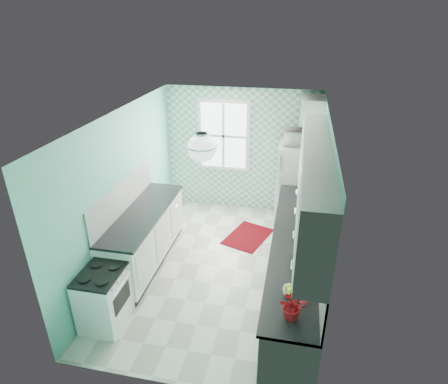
% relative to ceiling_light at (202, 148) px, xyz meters
% --- Properties ---
extents(floor, '(3.00, 4.40, 0.02)m').
position_rel_ceiling_light_xyz_m(floor, '(0.00, 0.80, -2.33)').
color(floor, silver).
rests_on(floor, ground).
extents(ceiling, '(3.00, 4.40, 0.02)m').
position_rel_ceiling_light_xyz_m(ceiling, '(0.00, 0.80, 0.19)').
color(ceiling, white).
rests_on(ceiling, wall_back).
extents(wall_back, '(3.00, 0.02, 2.50)m').
position_rel_ceiling_light_xyz_m(wall_back, '(0.00, 3.01, -1.07)').
color(wall_back, '#62C5AC').
rests_on(wall_back, floor).
extents(wall_front, '(3.00, 0.02, 2.50)m').
position_rel_ceiling_light_xyz_m(wall_front, '(0.00, -1.41, -1.07)').
color(wall_front, '#62C5AC').
rests_on(wall_front, floor).
extents(wall_left, '(0.02, 4.40, 2.50)m').
position_rel_ceiling_light_xyz_m(wall_left, '(-1.51, 0.80, -1.07)').
color(wall_left, '#62C5AC').
rests_on(wall_left, floor).
extents(wall_right, '(0.02, 4.40, 2.50)m').
position_rel_ceiling_light_xyz_m(wall_right, '(1.51, 0.80, -1.07)').
color(wall_right, '#62C5AC').
rests_on(wall_right, floor).
extents(accent_wall, '(3.00, 0.01, 2.50)m').
position_rel_ceiling_light_xyz_m(accent_wall, '(0.00, 2.99, -1.07)').
color(accent_wall, '#62B99E').
rests_on(accent_wall, wall_back).
extents(window, '(1.04, 0.05, 1.44)m').
position_rel_ceiling_light_xyz_m(window, '(-0.35, 2.96, -0.77)').
color(window, white).
rests_on(window, wall_back).
extents(backsplash_right, '(0.02, 3.60, 0.51)m').
position_rel_ceiling_light_xyz_m(backsplash_right, '(1.49, 0.40, -1.13)').
color(backsplash_right, white).
rests_on(backsplash_right, wall_right).
extents(backsplash_left, '(0.02, 2.15, 0.51)m').
position_rel_ceiling_light_xyz_m(backsplash_left, '(-1.49, 0.73, -1.13)').
color(backsplash_left, white).
rests_on(backsplash_left, wall_left).
extents(upper_cabinets_right, '(0.33, 3.20, 0.90)m').
position_rel_ceiling_light_xyz_m(upper_cabinets_right, '(1.33, 0.20, -0.42)').
color(upper_cabinets_right, silver).
rests_on(upper_cabinets_right, wall_right).
extents(upper_cabinet_fridge, '(0.40, 0.74, 0.40)m').
position_rel_ceiling_light_xyz_m(upper_cabinet_fridge, '(1.30, 2.63, -0.07)').
color(upper_cabinet_fridge, silver).
rests_on(upper_cabinet_fridge, wall_right).
extents(ceiling_light, '(0.34, 0.34, 0.35)m').
position_rel_ceiling_light_xyz_m(ceiling_light, '(0.00, 0.00, 0.00)').
color(ceiling_light, silver).
rests_on(ceiling_light, ceiling).
extents(base_cabinets_right, '(0.60, 3.60, 0.90)m').
position_rel_ceiling_light_xyz_m(base_cabinets_right, '(1.20, 0.40, -1.87)').
color(base_cabinets_right, white).
rests_on(base_cabinets_right, floor).
extents(countertop_right, '(0.63, 3.60, 0.04)m').
position_rel_ceiling_light_xyz_m(countertop_right, '(1.19, 0.40, -1.40)').
color(countertop_right, black).
rests_on(countertop_right, base_cabinets_right).
extents(base_cabinets_left, '(0.60, 2.15, 0.90)m').
position_rel_ceiling_light_xyz_m(base_cabinets_left, '(-1.20, 0.73, -1.87)').
color(base_cabinets_left, white).
rests_on(base_cabinets_left, floor).
extents(countertop_left, '(0.63, 2.15, 0.04)m').
position_rel_ceiling_light_xyz_m(countertop_left, '(-1.19, 0.73, -1.40)').
color(countertop_left, black).
rests_on(countertop_left, base_cabinets_left).
extents(fridge, '(0.68, 0.68, 1.57)m').
position_rel_ceiling_light_xyz_m(fridge, '(1.11, 2.60, -1.54)').
color(fridge, silver).
rests_on(fridge, floor).
extents(stove, '(0.52, 0.65, 0.78)m').
position_rel_ceiling_light_xyz_m(stove, '(-1.20, -0.66, -1.91)').
color(stove, silver).
rests_on(stove, floor).
extents(sink, '(0.45, 0.38, 0.53)m').
position_rel_ceiling_light_xyz_m(sink, '(1.20, 1.16, -1.39)').
color(sink, silver).
rests_on(sink, countertop_right).
extents(rug, '(0.92, 1.09, 0.01)m').
position_rel_ceiling_light_xyz_m(rug, '(0.34, 1.80, -2.32)').
color(rug, '#640400').
rests_on(rug, floor).
extents(dish_towel, '(0.11, 0.23, 0.37)m').
position_rel_ceiling_light_xyz_m(dish_towel, '(0.89, 1.41, -1.84)').
color(dish_towel, '#65B8B3').
rests_on(dish_towel, base_cabinets_right).
extents(fruit_bowl, '(0.24, 0.24, 0.06)m').
position_rel_ceiling_light_xyz_m(fruit_bowl, '(1.20, -0.73, -1.35)').
color(fruit_bowl, silver).
rests_on(fruit_bowl, countertop_right).
extents(potted_plant, '(0.31, 0.28, 0.31)m').
position_rel_ceiling_light_xyz_m(potted_plant, '(1.20, -1.09, -1.23)').
color(potted_plant, '#BC1E04').
rests_on(potted_plant, countertop_right).
extents(soap_bottle, '(0.10, 0.10, 0.18)m').
position_rel_ceiling_light_xyz_m(soap_bottle, '(1.25, 1.56, -1.29)').
color(soap_bottle, '#9FC1CF').
rests_on(soap_bottle, countertop_right).
extents(microwave, '(0.52, 0.35, 0.28)m').
position_rel_ceiling_light_xyz_m(microwave, '(1.11, 2.60, -0.61)').
color(microwave, silver).
rests_on(microwave, fridge).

